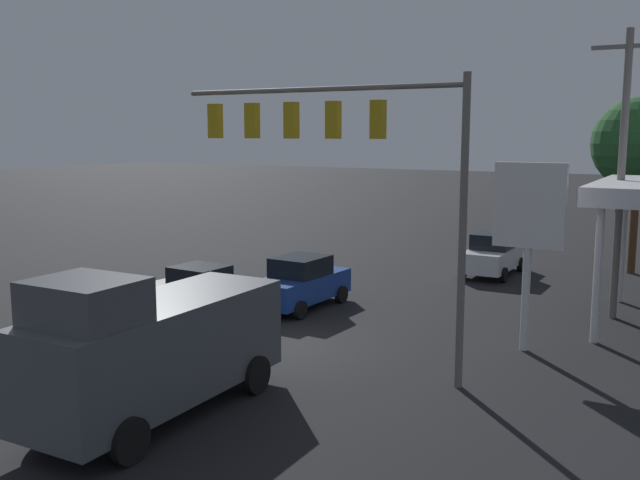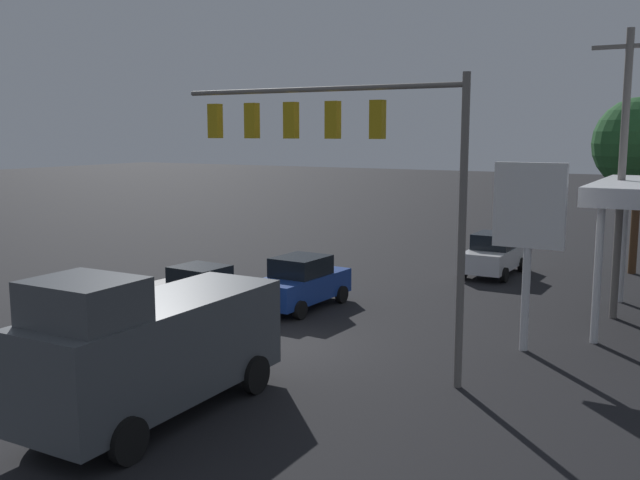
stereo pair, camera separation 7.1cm
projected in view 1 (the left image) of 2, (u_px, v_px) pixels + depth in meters
ground_plane at (288, 345)px, 21.96m from camera, size 200.00×200.00×0.00m
traffic_signal_assembly at (339, 145)px, 19.13m from camera, size 8.56×0.43×7.93m
utility_pole at (622, 169)px, 24.37m from camera, size 2.40×0.26×9.93m
price_sign at (529, 216)px, 20.82m from camera, size 2.07×0.27×5.62m
sedan_far at (301, 282)px, 26.50m from camera, size 2.23×4.48×1.93m
hatchback_crossing at (195, 295)px, 24.52m from camera, size 3.90×2.16×1.97m
delivery_truck at (153, 346)px, 16.11m from camera, size 2.59×6.81×3.58m
sedan_waiting at (493, 254)px, 32.63m from camera, size 2.10×4.42×1.93m
street_tree at (639, 144)px, 32.22m from camera, size 4.21×4.21×8.08m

